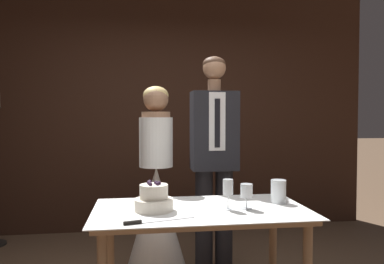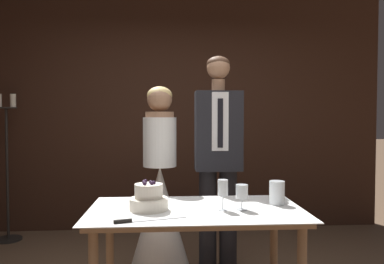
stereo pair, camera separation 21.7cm
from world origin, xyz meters
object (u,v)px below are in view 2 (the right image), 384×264
Objects in this scene: wine_glass_near at (223,188)px; candle_stand at (7,172)px; groom at (218,155)px; cake_knife at (136,220)px; tiered_cake at (149,199)px; hurricane_candle at (277,193)px; cake_table at (196,223)px; wine_glass_middle at (242,193)px; bride at (160,206)px.

candle_stand is (-2.08, 1.83, -0.14)m from wine_glass_near.
cake_knife is at bearing -119.22° from groom.
tiered_cake is at bearing 175.23° from wine_glass_near.
hurricane_candle is 0.08× the size of groom.
groom is (0.55, 0.80, 0.19)m from tiered_cake.
wine_glass_near is at bearing 8.48° from cake_knife.
groom reaches higher than wine_glass_near.
cake_knife is (-0.35, -0.28, 0.10)m from cake_table.
wine_glass_middle reaches higher than cake_knife.
cake_knife is 1.09m from bride.
wine_glass_middle is 2.87m from candle_stand.
hurricane_candle reaches higher than cake_knife.
cake_knife is 0.58m from wine_glass_near.
tiered_cake reaches higher than hurricane_candle.
hurricane_candle is at bearing 19.34° from wine_glass_near.
candle_stand is (-2.20, 1.83, -0.11)m from wine_glass_middle.
tiered_cake is 0.85m from hurricane_candle.
candle_stand reaches higher than hurricane_candle.
candle_stand reaches higher than wine_glass_near.
wine_glass_middle is at bearing -57.74° from bride.
tiered_cake is 0.47m from wine_glass_near.
wine_glass_near is at bearing -4.77° from tiered_cake.
wine_glass_near reaches higher than tiered_cake.
candle_stand reaches higher than tiered_cake.
hurricane_candle is 1.09m from bride.
groom is (0.08, 0.84, 0.13)m from wine_glass_near.
wine_glass_middle is 1.03m from bride.
wine_glass_near is 0.12× the size of candle_stand.
bride is 1.00× the size of candle_stand.
groom is at bearing -24.52° from candle_stand.
groom is at bearing 84.46° from wine_glass_near.
bride is at bearing 138.39° from hurricane_candle.
wine_glass_middle is at bearing -87.38° from groom.
cake_table is 0.46m from cake_knife.
candle_stand is at bearing 140.26° from wine_glass_middle.
candle_stand is (-2.47, 1.69, -0.08)m from hurricane_candle.
tiered_cake reaches higher than cake_knife.
bride is (-0.25, 0.79, -0.07)m from cake_table.
tiered_cake is at bearing -93.66° from bride.
tiered_cake reaches higher than cake_table.
hurricane_candle is (0.55, 0.08, 0.17)m from cake_table.
cake_knife is 0.98m from hurricane_candle.
cake_table is 2.61m from candle_stand.
cake_table is 3.35× the size of cake_knife.
hurricane_candle is at bearing -66.83° from groom.
cake_knife is at bearing -95.61° from bride.
wine_glass_near is 0.86m from groom.
wine_glass_near is at bearing -41.31° from candle_stand.
wine_glass_middle is 0.10× the size of bride.
cake_knife is 0.25× the size of bride.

